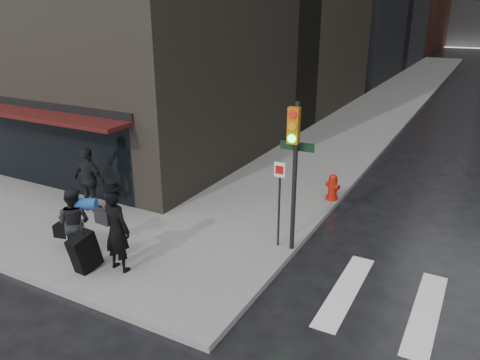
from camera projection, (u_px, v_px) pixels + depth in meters
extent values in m
plane|color=black|center=(181.00, 270.00, 10.56)|extent=(140.00, 140.00, 0.00)
cube|color=slate|center=(404.00, 91.00, 32.81)|extent=(4.00, 50.00, 0.15)
cube|color=silver|center=(345.00, 290.00, 9.82)|extent=(0.50, 3.00, 0.01)
cube|color=silver|center=(426.00, 312.00, 9.10)|extent=(0.50, 3.00, 0.01)
cube|color=black|center=(36.00, 147.00, 14.88)|extent=(8.00, 0.12, 2.60)
cube|color=#3B0F0D|center=(15.00, 111.00, 14.04)|extent=(8.40, 1.10, 0.12)
cube|color=black|center=(27.00, 103.00, 14.33)|extent=(8.40, 0.08, 0.22)
imported|color=black|center=(117.00, 230.00, 10.02)|extent=(0.73, 0.51, 1.90)
cylinder|color=black|center=(112.00, 188.00, 9.68)|extent=(0.41, 0.41, 0.05)
cylinder|color=black|center=(112.00, 185.00, 9.66)|extent=(0.25, 0.25, 0.15)
cube|color=black|center=(103.00, 217.00, 10.04)|extent=(0.41, 0.16, 0.33)
cube|color=black|center=(85.00, 252.00, 10.13)|extent=(0.37, 0.76, 0.96)
cylinder|color=black|center=(82.00, 231.00, 9.95)|extent=(0.04, 0.04, 0.44)
imported|color=black|center=(74.00, 222.00, 10.64)|extent=(0.93, 0.80, 1.67)
cube|color=black|center=(65.00, 230.00, 11.00)|extent=(0.55, 0.38, 0.31)
cylinder|color=#1A4692|center=(85.00, 204.00, 10.52)|extent=(0.56, 0.44, 0.27)
imported|color=black|center=(90.00, 180.00, 12.99)|extent=(1.09, 0.47, 1.85)
cylinder|color=black|center=(294.00, 179.00, 10.61)|extent=(0.11, 0.11, 3.54)
cube|color=#B5690C|center=(294.00, 126.00, 10.00)|extent=(0.25, 0.17, 0.80)
cylinder|color=red|center=(293.00, 114.00, 9.83)|extent=(0.18, 0.05, 0.18)
cylinder|color=orange|center=(292.00, 127.00, 9.93)|extent=(0.18, 0.05, 0.18)
cylinder|color=#19E533|center=(292.00, 139.00, 10.02)|extent=(0.18, 0.05, 0.18)
cylinder|color=black|center=(279.00, 205.00, 11.00)|extent=(0.05, 0.05, 2.13)
cube|color=white|center=(280.00, 170.00, 10.67)|extent=(0.27, 0.03, 0.35)
cube|color=black|center=(297.00, 146.00, 10.41)|extent=(0.80, 0.05, 0.19)
cylinder|color=#9C1709|center=(332.00, 198.00, 14.05)|extent=(0.36, 0.36, 0.11)
cylinder|color=#9C1709|center=(332.00, 189.00, 13.96)|extent=(0.27, 0.27, 0.67)
sphere|color=#9C1709|center=(333.00, 178.00, 13.83)|extent=(0.24, 0.24, 0.24)
cylinder|color=#9C1709|center=(333.00, 186.00, 13.92)|extent=(0.47, 0.30, 0.16)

